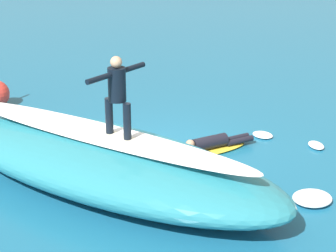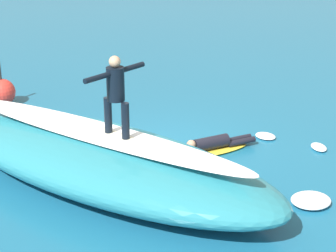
% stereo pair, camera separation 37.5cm
% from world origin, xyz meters
% --- Properties ---
extents(ground_plane, '(120.00, 120.00, 0.00)m').
position_xyz_m(ground_plane, '(0.00, 0.00, 0.00)').
color(ground_plane, '#196084').
extents(wave_crest, '(8.79, 4.04, 1.13)m').
position_xyz_m(wave_crest, '(0.27, 1.99, 0.57)').
color(wave_crest, teal).
rests_on(wave_crest, ground_plane).
extents(wave_foam_lip, '(7.27, 2.01, 0.08)m').
position_xyz_m(wave_foam_lip, '(0.27, 1.99, 1.17)').
color(wave_foam_lip, white).
rests_on(wave_foam_lip, wave_crest).
extents(surfboard_riding, '(2.18, 1.00, 0.10)m').
position_xyz_m(surfboard_riding, '(-0.20, 2.06, 1.18)').
color(surfboard_riding, '#EAE5C6').
rests_on(surfboard_riding, wave_crest).
extents(surfer_riding, '(0.63, 1.51, 1.63)m').
position_xyz_m(surfer_riding, '(-0.20, 2.06, 2.18)').
color(surfer_riding, black).
rests_on(surfer_riding, surfboard_riding).
extents(surfboard_paddling, '(1.62, 1.89, 0.09)m').
position_xyz_m(surfboard_paddling, '(-1.19, -0.53, 0.04)').
color(surfboard_paddling, yellow).
rests_on(surfboard_paddling, ground_plane).
extents(surfer_paddling, '(1.26, 1.55, 0.32)m').
position_xyz_m(surfer_paddling, '(-1.27, -0.64, 0.23)').
color(surfer_paddling, black).
rests_on(surfer_paddling, surfboard_paddling).
extents(foam_patch_near, '(1.08, 1.09, 0.18)m').
position_xyz_m(foam_patch_near, '(-3.90, 0.92, 0.09)').
color(foam_patch_near, white).
rests_on(foam_patch_near, ground_plane).
extents(foam_patch_mid, '(0.58, 0.62, 0.11)m').
position_xyz_m(foam_patch_mid, '(-3.43, -1.83, 0.05)').
color(foam_patch_mid, white).
rests_on(foam_patch_mid, ground_plane).
extents(foam_patch_far, '(0.65, 0.59, 0.09)m').
position_xyz_m(foam_patch_far, '(-2.08, -1.95, 0.05)').
color(foam_patch_far, white).
rests_on(foam_patch_far, ground_plane).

